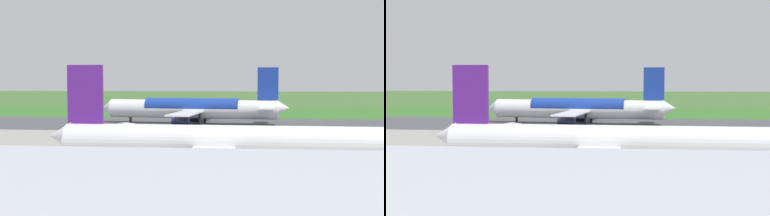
% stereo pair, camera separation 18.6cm
% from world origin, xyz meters
% --- Properties ---
extents(ground_plane, '(800.00, 800.00, 0.00)m').
position_xyz_m(ground_plane, '(0.00, 0.00, 0.00)').
color(ground_plane, '#3D662D').
extents(runway_asphalt, '(600.00, 41.29, 0.06)m').
position_xyz_m(runway_asphalt, '(0.00, 0.00, 0.03)').
color(runway_asphalt, '#47474C').
rests_on(runway_asphalt, ground).
extents(apron_concrete, '(440.00, 110.00, 0.05)m').
position_xyz_m(apron_concrete, '(0.00, 63.39, 0.03)').
color(apron_concrete, gray).
rests_on(apron_concrete, ground).
extents(grass_verge_foreground, '(600.00, 80.00, 0.04)m').
position_xyz_m(grass_verge_foreground, '(0.00, -37.84, 0.02)').
color(grass_verge_foreground, '#346B27').
rests_on(grass_verge_foreground, ground).
extents(airliner_main, '(54.13, 44.40, 15.88)m').
position_xyz_m(airliner_main, '(-9.70, 0.04, 4.35)').
color(airliner_main, white).
rests_on(airliner_main, ground).
extents(airliner_parked_mid, '(49.47, 40.39, 14.46)m').
position_xyz_m(airliner_parked_mid, '(-20.40, 70.10, 3.95)').
color(airliner_parked_mid, white).
rests_on(airliner_parked_mid, ground).
extents(service_car_followme, '(4.43, 3.97, 1.62)m').
position_xyz_m(service_car_followme, '(-15.84, 37.02, 0.84)').
color(service_car_followme, gray).
rests_on(service_car_followme, ground).
extents(service_truck_fuel, '(5.45, 5.89, 2.65)m').
position_xyz_m(service_truck_fuel, '(2.99, 28.46, 1.40)').
color(service_truck_fuel, black).
rests_on(service_truck_fuel, ground).
extents(no_stopping_sign, '(0.60, 0.10, 2.78)m').
position_xyz_m(no_stopping_sign, '(-24.94, -41.29, 1.64)').
color(no_stopping_sign, slate).
rests_on(no_stopping_sign, ground).
extents(traffic_cone_orange, '(0.40, 0.40, 0.55)m').
position_xyz_m(traffic_cone_orange, '(-18.55, -37.44, 0.28)').
color(traffic_cone_orange, orange).
rests_on(traffic_cone_orange, ground).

